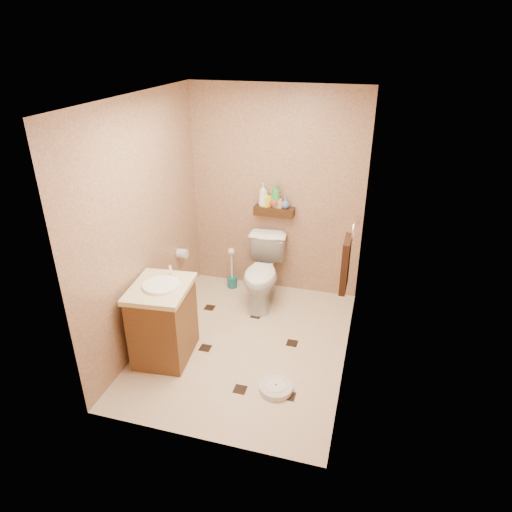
% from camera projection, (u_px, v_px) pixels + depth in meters
% --- Properties ---
extents(ground, '(2.50, 2.50, 0.00)m').
position_uv_depth(ground, '(245.00, 344.00, 4.66)').
color(ground, beige).
rests_on(ground, ground).
extents(wall_back, '(2.00, 0.04, 2.40)m').
position_uv_depth(wall_back, '(276.00, 194.00, 5.20)').
color(wall_back, tan).
rests_on(wall_back, ground).
extents(wall_front, '(2.00, 0.04, 2.40)m').
position_uv_depth(wall_front, '(189.00, 310.00, 3.04)').
color(wall_front, tan).
rests_on(wall_front, ground).
extents(wall_left, '(0.04, 2.50, 2.40)m').
position_uv_depth(wall_left, '(144.00, 225.00, 4.37)').
color(wall_left, tan).
rests_on(wall_left, ground).
extents(wall_right, '(0.04, 2.50, 2.40)m').
position_uv_depth(wall_right, '(356.00, 250.00, 3.88)').
color(wall_right, tan).
rests_on(wall_right, ground).
extents(ceiling, '(2.00, 2.50, 0.02)m').
position_uv_depth(ceiling, '(242.00, 98.00, 3.59)').
color(ceiling, silver).
rests_on(ceiling, wall_back).
extents(wall_shelf, '(0.46, 0.14, 0.10)m').
position_uv_depth(wall_shelf, '(274.00, 211.00, 5.21)').
color(wall_shelf, '#3B2410').
rests_on(wall_shelf, wall_back).
extents(floor_accents, '(1.29, 1.29, 0.01)m').
position_uv_depth(floor_accents, '(247.00, 346.00, 4.62)').
color(floor_accents, black).
rests_on(floor_accents, ground).
extents(toilet, '(0.49, 0.79, 0.77)m').
position_uv_depth(toilet, '(263.00, 273.00, 5.21)').
color(toilet, white).
rests_on(toilet, ground).
extents(vanity, '(0.58, 0.68, 0.90)m').
position_uv_depth(vanity, '(163.00, 320.00, 4.33)').
color(vanity, brown).
rests_on(vanity, ground).
extents(bathroom_scale, '(0.32, 0.32, 0.06)m').
position_uv_depth(bathroom_scale, '(276.00, 388.00, 4.04)').
color(bathroom_scale, silver).
rests_on(bathroom_scale, ground).
extents(toilet_brush, '(0.12, 0.12, 0.53)m').
position_uv_depth(toilet_brush, '(232.00, 274.00, 5.62)').
color(toilet_brush, '#196664').
rests_on(toilet_brush, ground).
extents(towel_ring, '(0.12, 0.30, 0.76)m').
position_uv_depth(towel_ring, '(346.00, 262.00, 4.23)').
color(towel_ring, silver).
rests_on(towel_ring, wall_right).
extents(toilet_paper, '(0.12, 0.11, 0.12)m').
position_uv_depth(toilet_paper, '(182.00, 254.00, 5.18)').
color(toilet_paper, silver).
rests_on(toilet_paper, wall_left).
extents(bottle_a, '(0.14, 0.14, 0.27)m').
position_uv_depth(bottle_a, '(263.00, 195.00, 5.16)').
color(bottle_a, silver).
rests_on(bottle_a, wall_shelf).
extents(bottle_b, '(0.12, 0.12, 0.18)m').
position_uv_depth(bottle_b, '(267.00, 199.00, 5.17)').
color(bottle_b, '#ECFA34').
rests_on(bottle_b, wall_shelf).
extents(bottle_c, '(0.16, 0.16, 0.15)m').
position_uv_depth(bottle_c, '(275.00, 201.00, 5.15)').
color(bottle_c, red).
rests_on(bottle_c, wall_shelf).
extents(bottle_d, '(0.14, 0.14, 0.28)m').
position_uv_depth(bottle_d, '(276.00, 195.00, 5.12)').
color(bottle_d, green).
rests_on(bottle_d, wall_shelf).
extents(bottle_e, '(0.08, 0.08, 0.16)m').
position_uv_depth(bottle_e, '(279.00, 201.00, 5.14)').
color(bottle_e, '#F28050').
rests_on(bottle_e, wall_shelf).
extents(bottle_f, '(0.13, 0.13, 0.13)m').
position_uv_depth(bottle_f, '(285.00, 203.00, 5.13)').
color(bottle_f, '#456FAD').
rests_on(bottle_f, wall_shelf).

